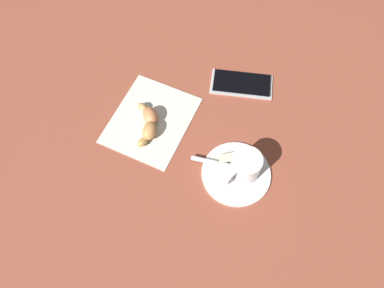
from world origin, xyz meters
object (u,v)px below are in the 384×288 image
at_px(teaspoon, 233,167).
at_px(saucer, 236,173).
at_px(espresso_cup, 245,166).
at_px(napkin, 151,120).
at_px(sugar_packet, 234,156).
at_px(croissant, 149,123).
at_px(cell_phone, 242,84).

bearing_deg(teaspoon, saucer, -36.07).
relative_size(espresso_cup, napkin, 0.43).
xyz_separation_m(sugar_packet, croissant, (-0.20, 0.01, 0.01)).
relative_size(napkin, croissant, 1.84).
bearing_deg(espresso_cup, cell_phone, 108.59).
bearing_deg(croissant, espresso_cup, -7.82).
bearing_deg(saucer, napkin, 165.92).
height_order(saucer, sugar_packet, sugar_packet).
bearing_deg(napkin, teaspoon, -12.79).
relative_size(teaspoon, napkin, 0.68).
distance_m(saucer, sugar_packet, 0.04).
xyz_separation_m(sugar_packet, napkin, (-0.20, 0.02, -0.01)).
relative_size(sugar_packet, croissant, 0.60).
bearing_deg(sugar_packet, croissant, -34.65).
bearing_deg(espresso_cup, croissant, 172.18).
xyz_separation_m(espresso_cup, croissant, (-0.22, 0.03, -0.02)).
bearing_deg(napkin, cell_phone, 45.96).
xyz_separation_m(napkin, croissant, (0.00, -0.02, 0.02)).
relative_size(espresso_cup, croissant, 0.79).
relative_size(saucer, sugar_packet, 2.22).
distance_m(espresso_cup, sugar_packet, 0.04).
height_order(sugar_packet, napkin, sugar_packet).
distance_m(espresso_cup, cell_phone, 0.22).
bearing_deg(teaspoon, cell_phone, 102.73).
distance_m(croissant, cell_phone, 0.24).
xyz_separation_m(saucer, napkin, (-0.22, 0.05, -0.00)).
distance_m(espresso_cup, teaspoon, 0.03).
height_order(teaspoon, croissant, croissant).
bearing_deg(espresso_cup, saucer, -147.32).
relative_size(croissant, cell_phone, 0.69).
height_order(saucer, cell_phone, same).
height_order(espresso_cup, napkin, espresso_cup).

